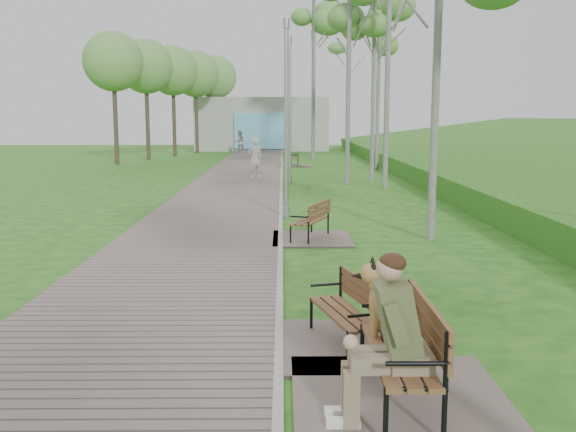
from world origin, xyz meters
name	(u,v)px	position (x,y,z in m)	size (l,w,h in m)	color
walkway	(227,197)	(-1.75, 21.50, 0.02)	(3.50, 67.00, 0.04)	#74635E
kerb	(281,196)	(0.00, 21.50, 0.03)	(0.10, 67.00, 0.05)	#999993
building_north	(262,124)	(-1.50, 50.97, 1.99)	(10.00, 5.20, 4.00)	#9E9E99
bench_main	(393,356)	(1.02, 6.28, 0.49)	(1.98, 2.20, 1.73)	#74635E
bench_second	(344,332)	(0.74, 7.81, 0.18)	(1.61, 1.79, 0.99)	#74635E
bench_third	(310,231)	(0.63, 14.24, 0.19)	(1.66, 1.84, 1.02)	#74635E
bench_far	(295,163)	(0.68, 34.67, 0.18)	(1.61, 1.79, 0.99)	#74635E
lamp_post_second	(286,127)	(0.14, 17.19, 2.33)	(0.19, 0.19, 4.99)	#989BA0
lamp_post_third	(290,116)	(0.32, 25.72, 2.62)	(0.22, 0.22, 5.60)	#989BA0
pedestrian_near	(255,158)	(-1.10, 27.73, 0.85)	(0.62, 0.41, 1.70)	silver
pedestrian_far	(240,142)	(-2.95, 45.85, 0.81)	(0.79, 0.62, 1.63)	gray
birch_far_a	(375,4)	(3.64, 26.56, 6.91)	(2.69, 2.69, 8.80)	silver
birch_far_b	(349,13)	(2.56, 25.68, 6.43)	(2.38, 2.38, 8.19)	silver
birch_far_c	(380,22)	(4.63, 32.01, 6.99)	(2.73, 2.73, 8.90)	silver
birch_distant_a	(314,29)	(1.87, 39.23, 7.62)	(2.96, 2.96, 9.70)	silver
birch_distant_b	(349,34)	(5.13, 51.46, 8.79)	(2.75, 2.75, 11.20)	silver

